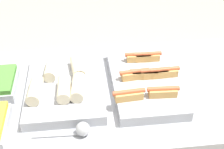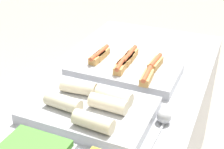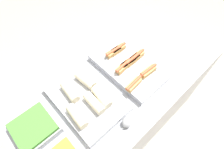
% 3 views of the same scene
% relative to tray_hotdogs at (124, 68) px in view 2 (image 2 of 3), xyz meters
% --- Properties ---
extents(counter, '(1.66, 0.83, 0.87)m').
position_rel_tray_hotdogs_xyz_m(counter, '(-0.09, -0.00, -0.47)').
color(counter, '#A8AAB2').
rests_on(counter, ground_plane).
extents(tray_hotdogs, '(0.35, 0.56, 0.10)m').
position_rel_tray_hotdogs_xyz_m(tray_hotdogs, '(0.00, 0.00, 0.00)').
color(tray_hotdogs, '#A8AAB2').
rests_on(tray_hotdogs, counter).
extents(tray_wraps, '(0.36, 0.52, 0.11)m').
position_rel_tray_hotdogs_xyz_m(tray_wraps, '(-0.39, -0.00, 0.00)').
color(tray_wraps, '#A8AAB2').
rests_on(tray_wraps, counter).
extents(serving_spoon_near, '(0.24, 0.06, 0.06)m').
position_rel_tray_hotdogs_xyz_m(serving_spoon_near, '(-0.33, -0.30, -0.01)').
color(serving_spoon_near, '#B2B5BA').
rests_on(serving_spoon_near, counter).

